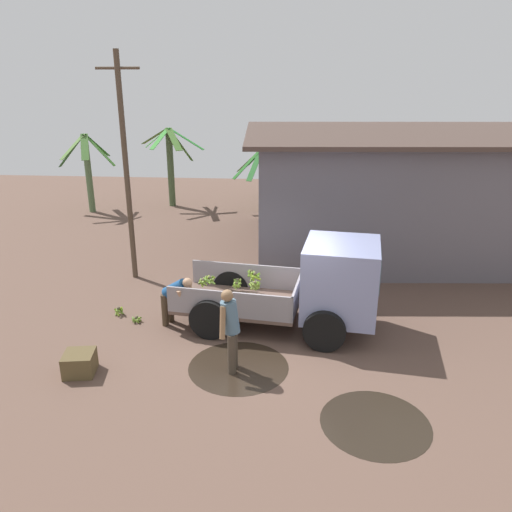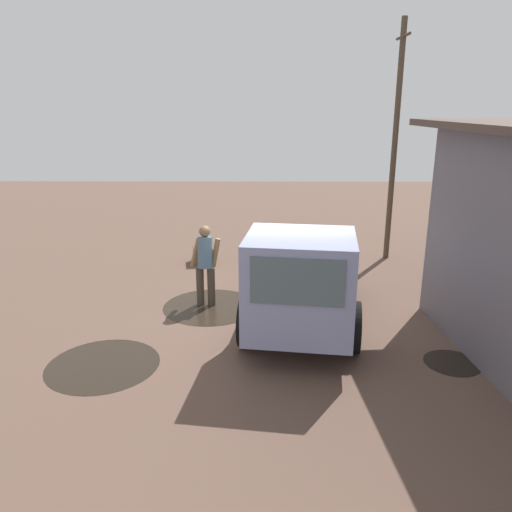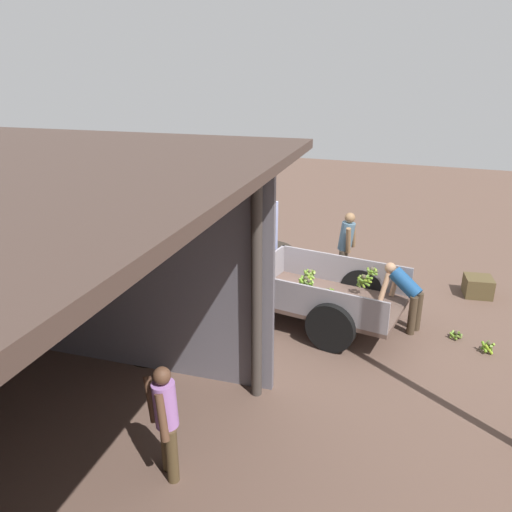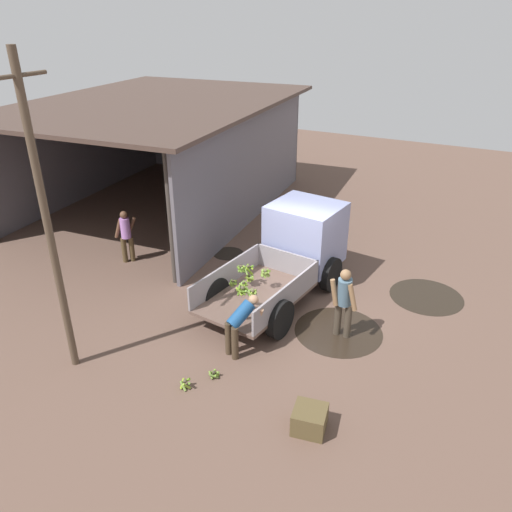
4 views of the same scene
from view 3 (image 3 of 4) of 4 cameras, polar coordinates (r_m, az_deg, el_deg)
ground at (r=10.49m, az=3.79°, el=-5.77°), size 36.00×36.00×0.00m
mud_patch_0 at (r=9.03m, az=-11.64°, el=-10.85°), size 0.91×0.91×0.01m
mud_patch_1 at (r=11.71m, az=9.22°, el=-3.08°), size 1.97×1.97×0.01m
mud_patch_2 at (r=13.68m, az=0.61°, el=0.73°), size 1.81×1.81×0.01m
cargo_truck at (r=10.21m, az=-1.51°, el=0.16°), size 4.64×2.46×2.06m
person_foreground_visitor at (r=11.44m, az=10.26°, el=1.29°), size 0.38×0.65×1.68m
person_worker_loading at (r=9.75m, az=16.71°, el=-3.97°), size 0.85×0.74×1.24m
person_bystander_near_shed at (r=6.19m, az=-10.31°, el=-17.71°), size 0.56×0.51×1.52m
banana_bunch_on_ground_0 at (r=9.97m, az=21.85°, el=-8.34°), size 0.24×0.24×0.15m
banana_bunch_on_ground_1 at (r=9.71m, az=24.99°, el=-9.37°), size 0.25×0.26×0.22m
wooden_crate_0 at (r=11.90m, az=24.03°, el=-3.19°), size 0.65×0.65×0.43m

